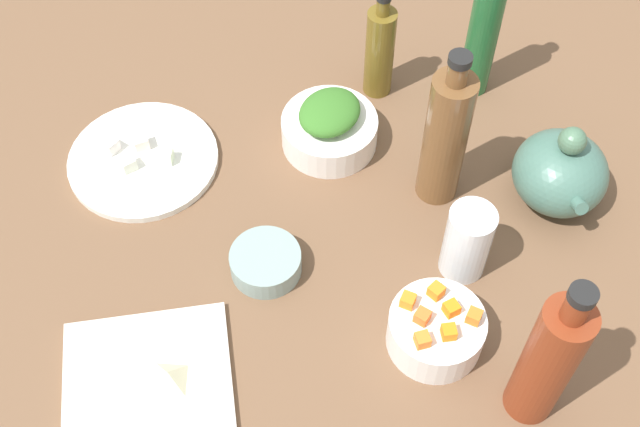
% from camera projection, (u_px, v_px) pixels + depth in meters
% --- Properties ---
extents(tabletop, '(1.90, 1.90, 0.03)m').
position_uv_depth(tabletop, '(320.00, 239.00, 1.23)').
color(tabletop, brown).
rests_on(tabletop, ground).
extents(cutting_board, '(0.31, 0.23, 0.01)m').
position_uv_depth(cutting_board, '(149.00, 419.00, 1.04)').
color(cutting_board, silver).
rests_on(cutting_board, tabletop).
extents(plate_tofu, '(0.23, 0.23, 0.01)m').
position_uv_depth(plate_tofu, '(143.00, 160.00, 1.29)').
color(plate_tofu, white).
rests_on(plate_tofu, tabletop).
extents(bowl_greens, '(0.15, 0.15, 0.05)m').
position_uv_depth(bowl_greens, '(329.00, 131.00, 1.29)').
color(bowl_greens, white).
rests_on(bowl_greens, tabletop).
extents(bowl_carrots, '(0.13, 0.13, 0.06)m').
position_uv_depth(bowl_carrots, '(436.00, 331.00, 1.09)').
color(bowl_carrots, white).
rests_on(bowl_carrots, tabletop).
extents(bowl_small_side, '(0.10, 0.10, 0.04)m').
position_uv_depth(bowl_small_side, '(266.00, 262.00, 1.16)').
color(bowl_small_side, '#839C96').
rests_on(bowl_small_side, tabletop).
extents(teapot, '(0.16, 0.14, 0.15)m').
position_uv_depth(teapot, '(560.00, 172.00, 1.21)').
color(teapot, '#456E5F').
rests_on(teapot, tabletop).
extents(bottle_0, '(0.06, 0.06, 0.28)m').
position_uv_depth(bottle_0, '(548.00, 361.00, 0.96)').
color(bottle_0, maroon).
rests_on(bottle_0, tabletop).
extents(bottle_1, '(0.05, 0.05, 0.29)m').
position_uv_depth(bottle_1, '(484.00, 29.00, 1.28)').
color(bottle_1, '#205F2F').
rests_on(bottle_1, tabletop).
extents(bottle_2, '(0.05, 0.05, 0.20)m').
position_uv_depth(bottle_2, '(380.00, 51.00, 1.31)').
color(bottle_2, brown).
rests_on(bottle_2, tabletop).
extents(bottle_3, '(0.06, 0.06, 0.28)m').
position_uv_depth(bottle_3, '(446.00, 137.00, 1.16)').
color(bottle_3, brown).
rests_on(bottle_3, tabletop).
extents(drinking_glass_0, '(0.07, 0.07, 0.12)m').
position_uv_depth(drinking_glass_0, '(467.00, 242.00, 1.13)').
color(drinking_glass_0, white).
rests_on(drinking_glass_0, tabletop).
extents(carrot_cube_0, '(0.02, 0.02, 0.02)m').
position_uv_depth(carrot_cube_0, '(449.00, 332.00, 1.04)').
color(carrot_cube_0, orange).
rests_on(carrot_cube_0, bowl_carrots).
extents(carrot_cube_1, '(0.03, 0.03, 0.02)m').
position_uv_depth(carrot_cube_1, '(422.00, 316.00, 1.06)').
color(carrot_cube_1, orange).
rests_on(carrot_cube_1, bowl_carrots).
extents(carrot_cube_2, '(0.02, 0.02, 0.02)m').
position_uv_depth(carrot_cube_2, '(474.00, 316.00, 1.06)').
color(carrot_cube_2, orange).
rests_on(carrot_cube_2, bowl_carrots).
extents(carrot_cube_3, '(0.03, 0.03, 0.02)m').
position_uv_depth(carrot_cube_3, '(436.00, 291.00, 1.08)').
color(carrot_cube_3, orange).
rests_on(carrot_cube_3, bowl_carrots).
extents(carrot_cube_4, '(0.02, 0.02, 0.02)m').
position_uv_depth(carrot_cube_4, '(408.00, 300.00, 1.07)').
color(carrot_cube_4, orange).
rests_on(carrot_cube_4, bowl_carrots).
extents(carrot_cube_5, '(0.02, 0.02, 0.02)m').
position_uv_depth(carrot_cube_5, '(451.00, 308.00, 1.06)').
color(carrot_cube_5, orange).
rests_on(carrot_cube_5, bowl_carrots).
extents(carrot_cube_6, '(0.02, 0.02, 0.02)m').
position_uv_depth(carrot_cube_6, '(422.00, 340.00, 1.04)').
color(carrot_cube_6, orange).
rests_on(carrot_cube_6, bowl_carrots).
extents(chopped_greens_mound, '(0.14, 0.14, 0.04)m').
position_uv_depth(chopped_greens_mound, '(330.00, 112.00, 1.26)').
color(chopped_greens_mound, '#377126').
rests_on(chopped_greens_mound, bowl_greens).
extents(tofu_cube_0, '(0.03, 0.03, 0.02)m').
position_uv_depth(tofu_cube_0, '(110.00, 145.00, 1.28)').
color(tofu_cube_0, white).
rests_on(tofu_cube_0, plate_tofu).
extents(tofu_cube_1, '(0.03, 0.03, 0.02)m').
position_uv_depth(tofu_cube_1, '(141.00, 142.00, 1.29)').
color(tofu_cube_1, white).
rests_on(tofu_cube_1, plate_tofu).
extents(tofu_cube_2, '(0.03, 0.03, 0.02)m').
position_uv_depth(tofu_cube_2, '(166.00, 156.00, 1.27)').
color(tofu_cube_2, '#E3F5CF').
rests_on(tofu_cube_2, plate_tofu).
extents(tofu_cube_3, '(0.03, 0.03, 0.02)m').
position_uv_depth(tofu_cube_3, '(128.00, 164.00, 1.26)').
color(tofu_cube_3, white).
rests_on(tofu_cube_3, plate_tofu).
extents(dumpling_1, '(0.06, 0.06, 0.02)m').
position_uv_depth(dumpling_1, '(169.00, 376.00, 1.06)').
color(dumpling_1, beige).
rests_on(dumpling_1, cutting_board).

